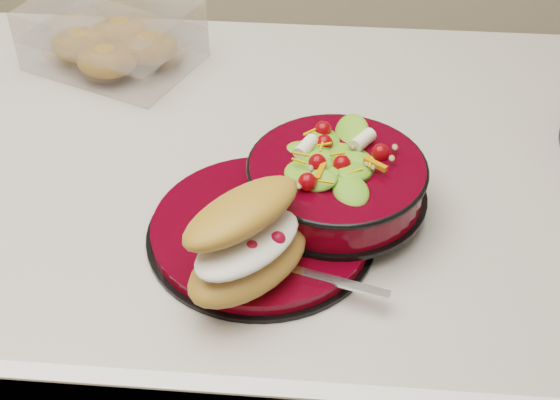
# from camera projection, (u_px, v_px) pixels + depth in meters

# --- Properties ---
(island_counter) EXTENTS (1.24, 0.74, 0.90)m
(island_counter) POSITION_uv_depth(u_px,v_px,m) (298.00, 371.00, 1.31)
(island_counter) COLOR silver
(island_counter) RESTS_ON ground
(dinner_plate) EXTENTS (0.27, 0.27, 0.02)m
(dinner_plate) POSITION_uv_depth(u_px,v_px,m) (262.00, 230.00, 0.90)
(dinner_plate) COLOR black
(dinner_plate) RESTS_ON island_counter
(salad_bowl) EXTENTS (0.22, 0.22, 0.09)m
(salad_bowl) POSITION_uv_depth(u_px,v_px,m) (337.00, 175.00, 0.91)
(salad_bowl) COLOR black
(salad_bowl) RESTS_ON dinner_plate
(croissant) EXTENTS (0.16, 0.18, 0.09)m
(croissant) POSITION_uv_depth(u_px,v_px,m) (248.00, 242.00, 0.81)
(croissant) COLOR #B97838
(croissant) RESTS_ON dinner_plate
(fork) EXTENTS (0.16, 0.06, 0.00)m
(fork) POSITION_uv_depth(u_px,v_px,m) (313.00, 275.00, 0.83)
(fork) COLOR silver
(fork) RESTS_ON dinner_plate
(pastry_box) EXTENTS (0.28, 0.25, 0.09)m
(pastry_box) POSITION_uv_depth(u_px,v_px,m) (113.00, 38.00, 1.18)
(pastry_box) COLOR white
(pastry_box) RESTS_ON island_counter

